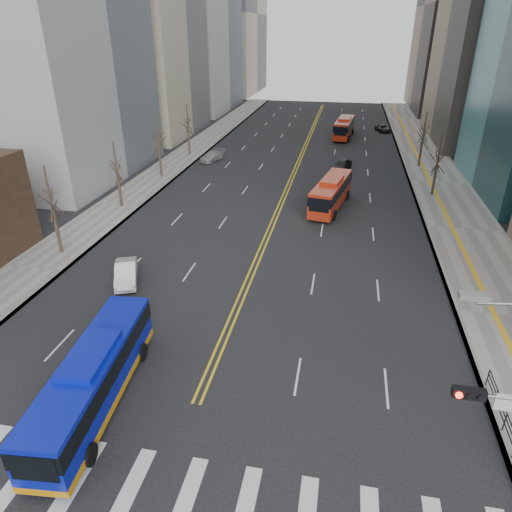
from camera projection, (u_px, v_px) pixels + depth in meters
ground at (157, 496)px, 18.10m from camera, size 220.00×220.00×0.00m
sidewalk_right at (438, 182)px, 54.55m from camera, size 7.00×130.00×0.15m
sidewalk_left at (169, 167)px, 60.38m from camera, size 5.00×130.00×0.15m
crosswalk at (157, 495)px, 18.10m from camera, size 26.70×4.00×0.01m
centerline at (301, 155)px, 66.36m from camera, size 0.55×100.00×0.01m
pedestrian_railing at (505, 419)px, 20.55m from camera, size 0.06×6.06×1.02m
street_trees at (214, 154)px, 47.46m from camera, size 35.20×47.20×7.60m
blue_bus at (94, 377)px, 21.86m from camera, size 3.27×10.88×3.15m
red_bus_near at (331, 191)px, 46.32m from camera, size 4.06×10.09×3.15m
red_bus_far at (344, 126)px, 76.50m from camera, size 3.40×10.44×3.28m
car_white at (126, 273)px, 33.08m from camera, size 3.01×4.46×1.39m
car_dark_mid at (342, 165)px, 59.26m from camera, size 2.84×4.48×1.42m
car_silver at (212, 156)px, 63.43m from camera, size 3.09×4.81×1.30m
car_dark_far at (383, 128)px, 81.30m from camera, size 2.97×4.45×1.14m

